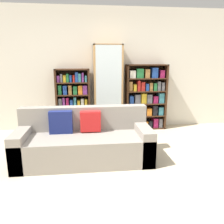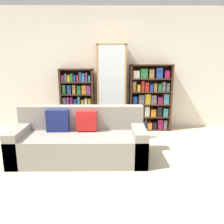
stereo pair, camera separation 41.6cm
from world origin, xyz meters
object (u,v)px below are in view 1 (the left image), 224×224
Objects in this scene: couch at (84,142)px; wine_bottle at (144,129)px; bookshelf_left at (73,101)px; bookshelf_right at (146,98)px; display_cabinet at (108,89)px.

couch is 5.17× the size of wine_bottle.
bookshelf_left is 3.45× the size of wine_bottle.
display_cabinet is at bearing -178.95° from bookshelf_right.
couch is at bearing -81.01° from bookshelf_left.
display_cabinet is (0.53, 1.53, 0.64)m from couch.
wine_bottle is (-0.18, -0.61, -0.55)m from bookshelf_right.
couch is at bearing -142.65° from wine_bottle.
couch is 2.13m from bookshelf_right.
couch is 1.41× the size of bookshelf_right.
display_cabinet reaches higher than bookshelf_left.
wine_bottle is (1.47, -0.61, -0.51)m from bookshelf_left.
couch is at bearing -132.12° from bookshelf_right.
bookshelf_right is 0.85m from wine_bottle.
bookshelf_left is 0.73× the size of display_cabinet.
bookshelf_left is (-0.24, 1.55, 0.38)m from couch.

